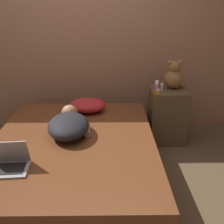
{
  "coord_description": "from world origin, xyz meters",
  "views": [
    {
      "loc": [
        0.35,
        -2.23,
        1.63
      ],
      "look_at": [
        0.38,
        0.25,
        0.6
      ],
      "focal_mm": 42.0,
      "sensor_mm": 36.0,
      "label": 1
    }
  ],
  "objects_px": {
    "pillow": "(87,105)",
    "bottle_orange": "(158,92)",
    "person_lying": "(69,124)",
    "bottle_pink": "(157,86)",
    "teddy_bear": "(174,76)",
    "bottle_clear": "(162,87)",
    "bottle_amber": "(157,85)",
    "laptop": "(8,163)"
  },
  "relations": [
    {
      "from": "teddy_bear",
      "to": "bottle_amber",
      "type": "xyz_separation_m",
      "value": [
        -0.21,
        -0.04,
        -0.1
      ]
    },
    {
      "from": "pillow",
      "to": "person_lying",
      "type": "distance_m",
      "value": 0.58
    },
    {
      "from": "person_lying",
      "to": "teddy_bear",
      "type": "xyz_separation_m",
      "value": [
        1.19,
        0.7,
        0.3
      ]
    },
    {
      "from": "pillow",
      "to": "bottle_amber",
      "type": "xyz_separation_m",
      "value": [
        0.84,
        0.1,
        0.22
      ]
    },
    {
      "from": "bottle_orange",
      "to": "bottle_pink",
      "type": "bearing_deg",
      "value": 87.8
    },
    {
      "from": "laptop",
      "to": "bottle_orange",
      "type": "height_order",
      "value": "bottle_orange"
    },
    {
      "from": "laptop",
      "to": "bottle_amber",
      "type": "height_order",
      "value": "bottle_amber"
    },
    {
      "from": "bottle_pink",
      "to": "pillow",
      "type": "bearing_deg",
      "value": -176.85
    },
    {
      "from": "person_lying",
      "to": "laptop",
      "type": "distance_m",
      "value": 0.74
    },
    {
      "from": "bottle_amber",
      "to": "bottle_pink",
      "type": "distance_m",
      "value": 0.06
    },
    {
      "from": "pillow",
      "to": "bottle_orange",
      "type": "height_order",
      "value": "bottle_orange"
    },
    {
      "from": "pillow",
      "to": "bottle_orange",
      "type": "distance_m",
      "value": 0.86
    },
    {
      "from": "person_lying",
      "to": "bottle_pink",
      "type": "relative_size",
      "value": 7.22
    },
    {
      "from": "person_lying",
      "to": "laptop",
      "type": "height_order",
      "value": "laptop"
    },
    {
      "from": "pillow",
      "to": "bottle_pink",
      "type": "distance_m",
      "value": 0.86
    },
    {
      "from": "laptop",
      "to": "teddy_bear",
      "type": "height_order",
      "value": "teddy_bear"
    },
    {
      "from": "bottle_pink",
      "to": "person_lying",
      "type": "bearing_deg",
      "value": -147.76
    },
    {
      "from": "bottle_amber",
      "to": "bottle_clear",
      "type": "xyz_separation_m",
      "value": [
        0.05,
        -0.04,
        -0.01
      ]
    },
    {
      "from": "person_lying",
      "to": "bottle_clear",
      "type": "distance_m",
      "value": 1.23
    },
    {
      "from": "laptop",
      "to": "teddy_bear",
      "type": "bearing_deg",
      "value": 35.67
    },
    {
      "from": "bottle_amber",
      "to": "person_lying",
      "type": "bearing_deg",
      "value": -145.8
    },
    {
      "from": "person_lying",
      "to": "bottle_pink",
      "type": "height_order",
      "value": "bottle_pink"
    },
    {
      "from": "teddy_bear",
      "to": "pillow",
      "type": "bearing_deg",
      "value": -172.56
    },
    {
      "from": "laptop",
      "to": "pillow",
      "type": "bearing_deg",
      "value": 61.51
    },
    {
      "from": "bottle_orange",
      "to": "bottle_amber",
      "type": "bearing_deg",
      "value": 85.38
    },
    {
      "from": "bottle_pink",
      "to": "bottle_clear",
      "type": "bearing_deg",
      "value": 13.74
    },
    {
      "from": "pillow",
      "to": "bottle_pink",
      "type": "xyz_separation_m",
      "value": [
        0.83,
        0.05,
        0.22
      ]
    },
    {
      "from": "pillow",
      "to": "laptop",
      "type": "xyz_separation_m",
      "value": [
        -0.53,
        -1.19,
        -0.03
      ]
    },
    {
      "from": "bottle_amber",
      "to": "bottle_clear",
      "type": "distance_m",
      "value": 0.07
    },
    {
      "from": "person_lying",
      "to": "bottle_pink",
      "type": "distance_m",
      "value": 1.17
    },
    {
      "from": "bottle_amber",
      "to": "bottle_clear",
      "type": "height_order",
      "value": "bottle_amber"
    },
    {
      "from": "person_lying",
      "to": "laptop",
      "type": "xyz_separation_m",
      "value": [
        -0.39,
        -0.62,
        -0.04
      ]
    },
    {
      "from": "person_lying",
      "to": "laptop",
      "type": "relative_size",
      "value": 2.21
    },
    {
      "from": "laptop",
      "to": "person_lying",
      "type": "bearing_deg",
      "value": 53.28
    },
    {
      "from": "pillow",
      "to": "bottle_clear",
      "type": "height_order",
      "value": "bottle_clear"
    },
    {
      "from": "teddy_bear",
      "to": "bottle_pink",
      "type": "xyz_separation_m",
      "value": [
        -0.22,
        -0.09,
        -0.1
      ]
    },
    {
      "from": "person_lying",
      "to": "bottle_amber",
      "type": "distance_m",
      "value": 1.21
    },
    {
      "from": "person_lying",
      "to": "pillow",
      "type": "bearing_deg",
      "value": 70.06
    },
    {
      "from": "pillow",
      "to": "teddy_bear",
      "type": "height_order",
      "value": "teddy_bear"
    },
    {
      "from": "teddy_bear",
      "to": "bottle_clear",
      "type": "distance_m",
      "value": 0.2
    },
    {
      "from": "bottle_clear",
      "to": "bottle_amber",
      "type": "bearing_deg",
      "value": 144.43
    },
    {
      "from": "teddy_bear",
      "to": "bottle_pink",
      "type": "bearing_deg",
      "value": -157.14
    }
  ]
}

